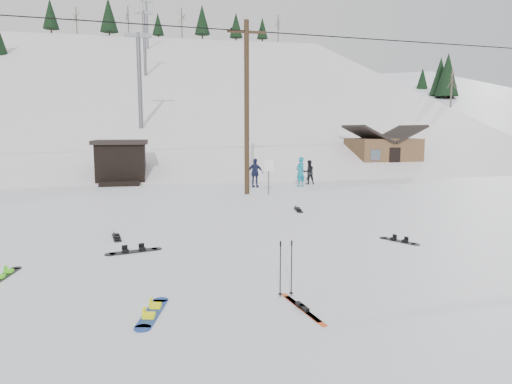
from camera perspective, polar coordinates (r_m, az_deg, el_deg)
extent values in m
plane|color=white|center=(10.75, 2.39, -11.05)|extent=(200.00, 200.00, 0.00)
cube|color=white|center=(66.72, -9.44, -5.58)|extent=(60.00, 85.24, 65.97)
cube|color=white|center=(73.71, 21.81, -3.96)|extent=(45.66, 93.98, 54.59)
cylinder|color=#3A2819|center=(24.29, -1.17, 10.32)|extent=(0.26, 0.26, 9.00)
cube|color=#3A2819|center=(24.76, -1.20, 19.38)|extent=(2.00, 0.12, 0.12)
cylinder|color=black|center=(24.78, -1.20, 19.65)|extent=(0.08, 0.08, 0.12)
cylinder|color=#595B60|center=(24.25, 1.58, 1.81)|extent=(0.07, 0.07, 1.80)
cube|color=white|center=(24.15, 1.61, 3.33)|extent=(0.50, 0.04, 0.60)
cube|color=black|center=(31.02, -16.47, 3.48)|extent=(3.00, 3.00, 2.50)
cube|color=black|center=(30.95, -16.57, 6.01)|extent=(3.40, 3.40, 0.25)
cube|color=black|center=(29.34, -16.66, 1.07)|extent=(2.40, 1.20, 0.30)
cylinder|color=#595B60|center=(40.05, -14.34, 13.09)|extent=(0.36, 0.36, 8.00)
cube|color=#595B60|center=(40.58, -14.53, 18.44)|extent=(2.20, 0.30, 0.30)
cylinder|color=#595B60|center=(60.73, -13.76, 17.46)|extent=(0.36, 0.36, 8.00)
cube|color=#595B60|center=(61.49, -13.88, 20.95)|extent=(2.20, 0.30, 0.30)
cylinder|color=#595B60|center=(81.59, -13.47, 19.60)|extent=(0.36, 0.36, 8.00)
cube|color=#595B60|center=(82.46, -13.56, 22.18)|extent=(2.20, 0.30, 0.30)
cube|color=brown|center=(38.17, 15.50, 4.45)|extent=(5.00, 4.00, 2.70)
cube|color=black|center=(37.51, 13.75, 7.05)|extent=(2.69, 4.40, 1.43)
cube|color=black|center=(38.75, 17.38, 6.94)|extent=(2.69, 4.40, 1.43)
cube|color=black|center=(36.41, 16.95, 3.84)|extent=(0.90, 0.06, 1.90)
cube|color=navy|center=(9.18, -12.84, -14.55)|extent=(0.61, 1.35, 0.03)
cylinder|color=navy|center=(9.78, -11.83, -13.10)|extent=(0.30, 0.30, 0.03)
cylinder|color=navy|center=(8.60, -14.00, -16.19)|extent=(0.30, 0.30, 0.03)
cube|color=#FDFF0D|center=(9.38, -12.47, -13.69)|extent=(0.25, 0.21, 0.09)
cube|color=#FDFF0D|center=(8.95, -13.25, -14.78)|extent=(0.25, 0.21, 0.09)
cube|color=#BE4013|center=(9.15, 6.07, -14.49)|extent=(0.37, 1.55, 0.02)
cube|color=black|center=(9.13, 6.07, -14.23)|extent=(0.13, 0.29, 0.07)
cube|color=#BE4013|center=(9.28, 5.58, -14.14)|extent=(0.37, 1.55, 0.02)
cube|color=black|center=(9.27, 5.59, -13.90)|extent=(0.13, 0.29, 0.07)
cylinder|color=black|center=(9.64, 3.06, -9.69)|extent=(0.02, 0.02, 1.16)
cylinder|color=black|center=(9.81, 3.04, -12.59)|extent=(0.09, 0.09, 0.01)
cylinder|color=black|center=(9.48, 3.09, -6.47)|extent=(0.03, 0.03, 0.11)
cylinder|color=black|center=(9.70, 4.46, -9.59)|extent=(0.02, 0.02, 1.16)
cylinder|color=black|center=(9.87, 4.42, -12.47)|extent=(0.09, 0.09, 0.01)
cylinder|color=black|center=(9.55, 4.49, -6.38)|extent=(0.03, 0.03, 0.11)
cube|color=black|center=(13.57, -15.02, -7.20)|extent=(1.35, 0.62, 0.03)
cylinder|color=black|center=(13.71, -12.32, -6.96)|extent=(0.30, 0.30, 0.03)
cylinder|color=black|center=(13.46, -17.78, -7.43)|extent=(0.30, 0.30, 0.03)
cube|color=black|center=(13.60, -14.05, -6.89)|extent=(0.21, 0.25, 0.09)
cube|color=black|center=(13.51, -16.02, -7.06)|extent=(0.21, 0.25, 0.09)
cube|color=black|center=(15.41, -17.02, -5.47)|extent=(0.41, 1.07, 0.02)
cylinder|color=black|center=(15.92, -17.16, -5.06)|extent=(0.24, 0.24, 0.02)
cylinder|color=black|center=(14.90, -16.86, -5.92)|extent=(0.24, 0.24, 0.02)
cube|color=black|center=(15.59, -17.08, -5.16)|extent=(0.19, 0.15, 0.07)
cube|color=black|center=(15.22, -16.97, -5.47)|extent=(0.19, 0.15, 0.07)
cube|color=black|center=(12.60, -28.90, -9.13)|extent=(0.44, 1.17, 0.02)
cylinder|color=black|center=(13.09, -27.80, -8.43)|extent=(0.26, 0.26, 0.02)
cube|color=#5CF51C|center=(12.76, -28.51, -8.66)|extent=(0.21, 0.17, 0.07)
cube|color=#5CF51C|center=(12.41, -29.34, -9.17)|extent=(0.21, 0.17, 0.07)
cube|color=black|center=(14.99, 17.46, -5.87)|extent=(0.78, 1.09, 0.02)
cylinder|color=black|center=(14.73, 19.33, -6.20)|extent=(0.25, 0.25, 0.02)
cylinder|color=black|center=(15.26, 15.65, -5.55)|extent=(0.25, 0.25, 0.02)
cube|color=black|center=(14.88, 18.13, -5.81)|extent=(0.23, 0.21, 0.07)
cube|color=black|center=(15.07, 16.80, -5.58)|extent=(0.23, 0.21, 0.07)
cube|color=black|center=(19.74, 5.29, -2.25)|extent=(0.42, 1.17, 0.02)
cylinder|color=black|center=(20.29, 5.04, -1.97)|extent=(0.26, 0.26, 0.02)
cylinder|color=black|center=(19.18, 5.57, -2.55)|extent=(0.26, 0.26, 0.02)
cube|color=black|center=(19.93, 5.20, -2.01)|extent=(0.20, 0.16, 0.07)
cube|color=black|center=(19.53, 5.39, -2.22)|extent=(0.20, 0.16, 0.07)
imported|color=#0E748D|center=(27.64, 5.57, 2.52)|extent=(0.78, 0.70, 1.79)
imported|color=black|center=(28.91, 6.62, 2.47)|extent=(0.74, 0.58, 1.52)
imported|color=#EC5390|center=(35.84, 14.54, 3.27)|extent=(0.99, 0.63, 1.45)
imported|color=#1A1F41|center=(27.14, -0.08, 2.40)|extent=(1.09, 0.89, 1.73)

